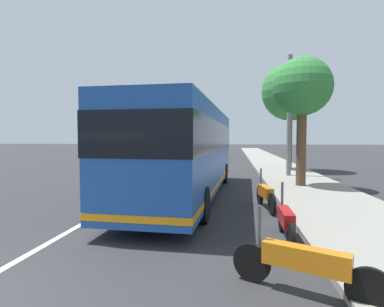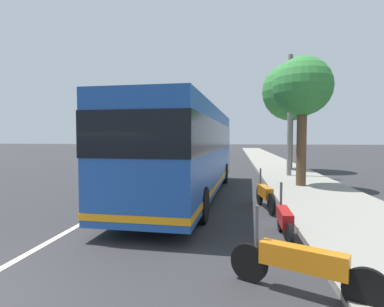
% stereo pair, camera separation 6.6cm
% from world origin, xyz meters
% --- Properties ---
extents(sidewalk_curb, '(110.00, 3.60, 0.14)m').
position_xyz_m(sidewalk_curb, '(10.00, -7.44, 0.07)').
color(sidewalk_curb, gray).
rests_on(sidewalk_curb, ground).
extents(lane_divider_line, '(110.00, 0.16, 0.01)m').
position_xyz_m(lane_divider_line, '(10.00, 0.00, 0.00)').
color(lane_divider_line, silver).
rests_on(lane_divider_line, ground).
extents(coach_bus, '(12.03, 3.09, 3.43)m').
position_xyz_m(coach_bus, '(8.82, -2.26, 1.96)').
color(coach_bus, '#1E4C9E').
rests_on(coach_bus, ground).
extents(motorcycle_mid_row, '(1.08, 2.09, 1.26)m').
position_xyz_m(motorcycle_mid_row, '(1.26, -5.10, 0.47)').
color(motorcycle_mid_row, black).
rests_on(motorcycle_mid_row, ground).
extents(motorcycle_far_end, '(2.06, 0.25, 1.25)m').
position_xyz_m(motorcycle_far_end, '(3.78, -5.24, 0.45)').
color(motorcycle_far_end, black).
rests_on(motorcycle_far_end, ground).
extents(motorcycle_angled, '(2.15, 0.42, 1.28)m').
position_xyz_m(motorcycle_angled, '(6.87, -5.10, 0.48)').
color(motorcycle_angled, black).
rests_on(motorcycle_angled, ground).
extents(car_far_distant, '(4.37, 2.13, 1.47)m').
position_xyz_m(car_far_distant, '(34.21, 2.66, 0.70)').
color(car_far_distant, gray).
rests_on(car_far_distant, ground).
extents(car_ahead_same_lane, '(4.16, 2.11, 1.47)m').
position_xyz_m(car_ahead_same_lane, '(44.88, 2.72, 0.72)').
color(car_ahead_same_lane, silver).
rests_on(car_ahead_same_lane, ground).
extents(car_behind_bus, '(4.03, 1.94, 1.38)m').
position_xyz_m(car_behind_bus, '(35.51, -2.01, 0.67)').
color(car_behind_bus, black).
rests_on(car_behind_bus, ground).
extents(roadside_tree_mid_block, '(2.67, 2.67, 6.02)m').
position_xyz_m(roadside_tree_mid_block, '(11.40, -7.14, 4.58)').
color(roadside_tree_mid_block, brown).
rests_on(roadside_tree_mid_block, ground).
extents(roadside_tree_far_block, '(4.03, 4.03, 7.57)m').
position_xyz_m(roadside_tree_far_block, '(19.13, -7.99, 5.54)').
color(roadside_tree_far_block, brown).
rests_on(roadside_tree_far_block, ground).
extents(utility_pole, '(0.26, 0.26, 7.11)m').
position_xyz_m(utility_pole, '(15.27, -7.25, 3.56)').
color(utility_pole, slate).
rests_on(utility_pole, ground).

